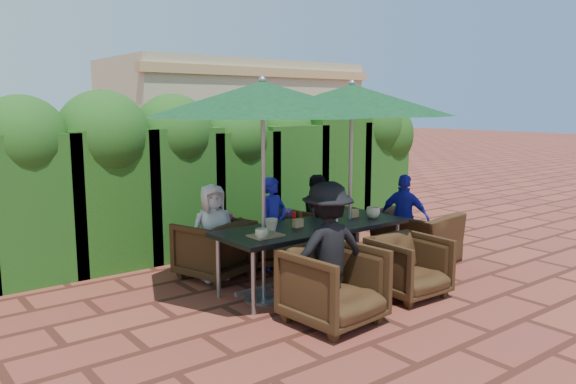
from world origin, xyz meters
TOP-DOWN VIEW (x-y plane):
  - ground at (0.00, 0.00)m, footprint 80.00×80.00m
  - dining_table at (0.11, -0.08)m, footprint 2.40×0.90m
  - umbrella_left at (-0.64, -0.11)m, footprint 2.61×2.61m
  - umbrella_right at (0.71, -0.08)m, footprint 2.47×2.47m
  - chair_far_left at (-0.64, 0.96)m, footprint 0.97×0.94m
  - chair_far_mid at (0.20, 0.95)m, footprint 0.89×0.86m
  - chair_far_right at (1.03, 0.90)m, footprint 0.89×0.84m
  - chair_near_left at (-0.49, -1.10)m, footprint 0.90×0.85m
  - chair_near_right at (0.73, -1.02)m, footprint 0.76×0.72m
  - chair_end_right at (1.97, -0.09)m, footprint 0.81×1.13m
  - adult_far_left at (-0.68, 0.91)m, footprint 0.64×0.44m
  - adult_far_mid at (0.19, 0.84)m, footprint 0.50×0.44m
  - adult_far_right at (0.96, 0.79)m, footprint 0.60×0.38m
  - adult_near_left at (-0.45, -0.96)m, footprint 0.96×0.55m
  - adult_end_right at (1.85, 0.01)m, footprint 0.60×0.79m
  - child_left at (-0.35, 1.07)m, footprint 0.35×0.32m
  - child_right at (0.60, 0.99)m, footprint 0.28×0.23m
  - pedestrian_a at (1.48, 4.34)m, footprint 1.50×0.78m
  - pedestrian_b at (2.42, 4.37)m, footprint 0.92×0.68m
  - pedestrian_c at (3.27, 4.25)m, footprint 1.34×0.85m
  - cup_a at (-0.78, -0.28)m, footprint 0.14×0.14m
  - cup_b at (-0.48, -0.04)m, footprint 0.15×0.15m
  - cup_c at (0.22, -0.26)m, footprint 0.18×0.18m
  - cup_d at (0.62, 0.12)m, footprint 0.15×0.15m
  - cup_e at (0.99, -0.21)m, footprint 0.17×0.17m
  - ketchup_bottle at (-0.11, 0.01)m, footprint 0.04×0.04m
  - sauce_bottle at (-0.02, 0.01)m, footprint 0.04×0.04m
  - serving_tray at (-0.67, -0.21)m, footprint 0.35×0.25m
  - number_block_left at (-0.11, -0.06)m, footprint 0.12×0.06m
  - number_block_right at (0.83, -0.03)m, footprint 0.12×0.06m
  - hedge_wall at (-0.22, 2.32)m, footprint 9.10×1.60m
  - building at (3.50, 6.99)m, footprint 6.20×3.08m

SIDE VIEW (x-z plane):
  - ground at x=0.00m, z-range 0.00..0.00m
  - chair_far_mid at x=0.20m, z-range 0.00..0.71m
  - child_right at x=0.60m, z-range 0.00..0.74m
  - chair_near_right at x=0.73m, z-range 0.00..0.76m
  - child_left at x=-0.35m, z-range 0.00..0.78m
  - chair_far_left at x=-0.64m, z-range 0.00..0.81m
  - chair_far_right at x=1.03m, z-range 0.00..0.82m
  - chair_near_left at x=-0.49m, z-range 0.00..0.86m
  - chair_end_right at x=1.97m, z-range 0.00..0.92m
  - adult_far_left at x=-0.68m, z-range 0.00..1.20m
  - adult_far_right at x=0.96m, z-range 0.00..1.20m
  - adult_end_right at x=1.85m, z-range 0.00..1.21m
  - adult_far_mid at x=0.19m, z-range 0.00..1.22m
  - dining_table at x=0.11m, z-range 0.30..1.05m
  - adult_near_left at x=-0.45m, z-range 0.00..1.41m
  - serving_tray at x=-0.67m, z-range 0.75..0.77m
  - pedestrian_a at x=1.48m, z-range 0.00..1.53m
  - number_block_left at x=-0.11m, z-range 0.75..0.85m
  - number_block_right at x=0.83m, z-range 0.75..0.85m
  - cup_a at x=-0.78m, z-range 0.75..0.86m
  - cup_e at x=0.99m, z-range 0.75..0.89m
  - cup_c at x=0.22m, z-range 0.75..0.89m
  - cup_d at x=0.62m, z-range 0.75..0.89m
  - cup_b at x=-0.48m, z-range 0.75..0.89m
  - ketchup_bottle at x=-0.11m, z-range 0.75..0.92m
  - sauce_bottle at x=-0.02m, z-range 0.75..0.92m
  - pedestrian_b at x=2.42m, z-range 0.00..1.72m
  - pedestrian_c at x=3.27m, z-range 0.00..1.93m
  - hedge_wall at x=-0.22m, z-range 0.10..2.60m
  - building at x=3.50m, z-range 0.01..3.21m
  - umbrella_right at x=0.71m, z-range 0.98..3.44m
  - umbrella_left at x=-0.64m, z-range 0.98..3.44m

